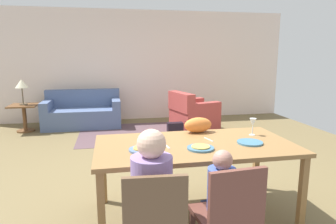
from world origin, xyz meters
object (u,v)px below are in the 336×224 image
Objects in this scene: wine_glass at (253,123)px; dining_chair_man at (154,222)px; plate_near_woman at (250,142)px; handbag at (175,129)px; person_man at (152,206)px; couch at (83,113)px; dining_table at (195,150)px; cat at (198,125)px; dining_chair_child at (229,214)px; person_child at (219,210)px; table_lamp at (22,85)px; plate_near_child at (201,148)px; plate_near_man at (143,150)px; side_table at (24,114)px.

dining_chair_man is (-1.23, -1.04, -0.40)m from wine_glass.
dining_chair_man is (-1.07, -0.76, -0.28)m from plate_near_woman.
handbag is at bearing 94.40° from wine_glass.
couch is (-0.91, 4.91, -0.21)m from person_man.
dining_chair_man is 5.17m from couch.
dining_table is at bearing 169.33° from plate_near_woman.
dining_chair_child is at bearing -102.05° from cat.
person_child is 2.89× the size of cat.
table_lamp is at bearing 113.31° from dining_chair_man.
person_man is 1.20× the size of person_child.
couch is at bearing 108.08° from plate_near_child.
table_lamp reaches higher than couch.
plate_near_man is 0.29× the size of dining_chair_man.
wine_glass is 0.21× the size of dining_chair_child.
handbag is at bearing 91.04° from plate_near_woman.
table_lamp reaches higher than cat.
person_man reaches higher than dining_chair_child.
side_table is at bearing 127.77° from plate_near_woman.
wine_glass is at bearing -85.60° from handbag.
wine_glass reaches higher than dining_chair_child.
couch is (-1.59, 3.82, -0.54)m from cat.
cat is 4.53m from side_table.
dining_chair_child is at bearing -89.54° from dining_table.
table_lamp is at bearing 118.53° from dining_chair_child.
handbag is (0.47, 3.24, -0.64)m from plate_near_child.
plate_near_man is 0.85m from person_child.
dining_chair_man is (-0.54, -0.68, -0.28)m from plate_near_child.
dining_table is 1.14× the size of couch.
dining_chair_man is at bearing -162.35° from person_child.
plate_near_woman is at bearing -65.51° from couch.
wine_glass is at bearing -48.79° from table_lamp.
wine_glass is 0.58× the size of cat.
person_man is 0.66× the size of couch.
plate_near_child is at bearing 89.71° from person_child.
wine_glass is 0.20× the size of person_child.
plate_near_child is 0.54m from plate_near_woman.
wine_glass is 4.61m from couch.
wine_glass is at bearing 14.52° from dining_table.
wine_glass reaches higher than plate_near_child.
handbag is at bearing 75.05° from person_man.
dining_chair_man reaches higher than handbag.
plate_near_woman is 1.34× the size of wine_glass.
plate_near_man is 1.27m from wine_glass.
table_lamp is (-2.62, 4.14, 0.24)m from plate_near_child.
plate_near_man is 0.23× the size of person_man.
couch is at bearing 114.49° from plate_near_woman.
person_man is at bearing -65.83° from side_table.
dining_chair_man is at bearing -121.81° from dining_table.
side_table is at bearing -167.67° from couch.
person_man reaches higher than wine_glass.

